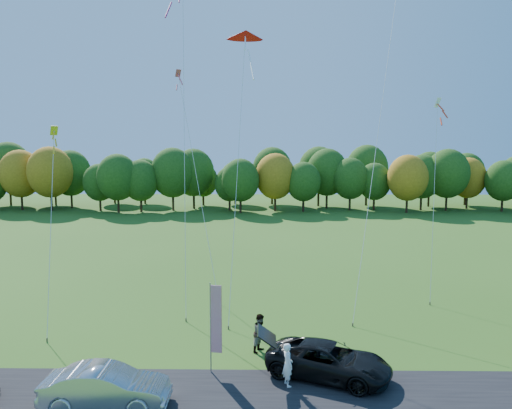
{
  "coord_description": "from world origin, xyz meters",
  "views": [
    {
      "loc": [
        0.41,
        -23.36,
        10.64
      ],
      "look_at": [
        0.0,
        6.0,
        7.0
      ],
      "focal_mm": 35.0,
      "sensor_mm": 36.0,
      "label": 1
    }
  ],
  "objects": [
    {
      "name": "feather_flag",
      "position": [
        -1.79,
        -1.27,
        2.62
      ],
      "size": [
        0.56,
        0.14,
        4.28
      ],
      "color": "#999999",
      "rests_on": "ground"
    },
    {
      "name": "kite_parafoil_orange",
      "position": [
        8.28,
        10.76,
        12.15
      ],
      "size": [
        7.31,
        12.8,
        24.78
      ],
      "color": "#4C3F33",
      "rests_on": "ground"
    },
    {
      "name": "kite_diamond_white",
      "position": [
        12.25,
        11.05,
        6.98
      ],
      "size": [
        2.19,
        5.39,
        14.25
      ],
      "color": "#4C3F33",
      "rests_on": "ground"
    },
    {
      "name": "ground",
      "position": [
        0.0,
        0.0,
        0.0
      ],
      "size": [
        160.0,
        160.0,
        0.0
      ],
      "primitive_type": "plane",
      "color": "#2C5416"
    },
    {
      "name": "kite_diamond_pink",
      "position": [
        -4.41,
        12.76,
        8.14
      ],
      "size": [
        4.27,
        8.36,
        16.66
      ],
      "color": "#4C3F33",
      "rests_on": "ground"
    },
    {
      "name": "kite_diamond_yellow",
      "position": [
        -12.2,
        5.71,
        5.85
      ],
      "size": [
        2.51,
        7.48,
        12.04
      ],
      "color": "#4C3F33",
      "rests_on": "ground"
    },
    {
      "name": "silver_sedan",
      "position": [
        -5.91,
        -4.41,
        0.84
      ],
      "size": [
        5.09,
        1.78,
        1.68
      ],
      "primitive_type": "imported",
      "rotation": [
        0.0,
        0.0,
        1.57
      ],
      "color": "#ABACB0",
      "rests_on": "ground"
    },
    {
      "name": "person_tailgate_a",
      "position": [
        1.51,
        -2.49,
        0.97
      ],
      "size": [
        0.67,
        0.82,
        1.93
      ],
      "primitive_type": "imported",
      "rotation": [
        0.0,
        0.0,
        1.9
      ],
      "color": "white",
      "rests_on": "ground"
    },
    {
      "name": "tree_line",
      "position": [
        0.0,
        55.0,
        0.0
      ],
      "size": [
        116.0,
        12.0,
        10.0
      ],
      "primitive_type": null,
      "color": "#1E4711",
      "rests_on": "ground"
    },
    {
      "name": "kite_delta_blue",
      "position": [
        -4.89,
        10.34,
        12.38
      ],
      "size": [
        2.88,
        10.52,
        24.47
      ],
      "color": "#4C3F33",
      "rests_on": "ground"
    },
    {
      "name": "kite_delta_red",
      "position": [
        -1.18,
        9.79,
        10.48
      ],
      "size": [
        2.73,
        11.25,
        19.98
      ],
      "color": "#4C3F33",
      "rests_on": "ground"
    },
    {
      "name": "black_suv",
      "position": [
        3.43,
        -1.68,
        0.79
      ],
      "size": [
        6.23,
        4.67,
        1.57
      ],
      "primitive_type": "imported",
      "rotation": [
        0.0,
        0.0,
        1.15
      ],
      "color": "black",
      "rests_on": "ground"
    },
    {
      "name": "asphalt_strip",
      "position": [
        0.0,
        -4.0,
        0.01
      ],
      "size": [
        90.0,
        6.0,
        0.01
      ],
      "primitive_type": "cube",
      "color": "black",
      "rests_on": "ground"
    },
    {
      "name": "person_tailgate_b",
      "position": [
        0.31,
        1.14,
        0.98
      ],
      "size": [
        1.11,
        1.19,
        1.96
      ],
      "primitive_type": "imported",
      "rotation": [
        0.0,
        0.0,
        1.07
      ],
      "color": "gray",
      "rests_on": "ground"
    }
  ]
}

